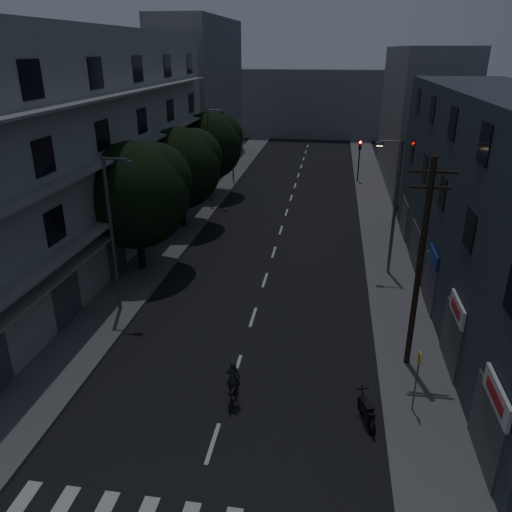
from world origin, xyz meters
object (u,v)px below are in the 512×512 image
(bus_stop_sign, at_px, (418,371))
(motorcycle, at_px, (367,412))
(utility_pole, at_px, (420,263))
(cyclist, at_px, (233,389))

(bus_stop_sign, distance_m, motorcycle, 2.39)
(utility_pole, distance_m, bus_stop_sign, 4.34)
(utility_pole, relative_size, motorcycle, 4.94)
(motorcycle, distance_m, cyclist, 5.06)
(utility_pole, xyz_separation_m, cyclist, (-6.97, -3.64, -4.21))
(utility_pole, bearing_deg, bus_stop_sign, -93.17)
(cyclist, bearing_deg, motorcycle, -3.43)
(bus_stop_sign, bearing_deg, utility_pole, 86.83)
(utility_pole, bearing_deg, motorcycle, -115.93)
(bus_stop_sign, distance_m, cyclist, 6.92)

